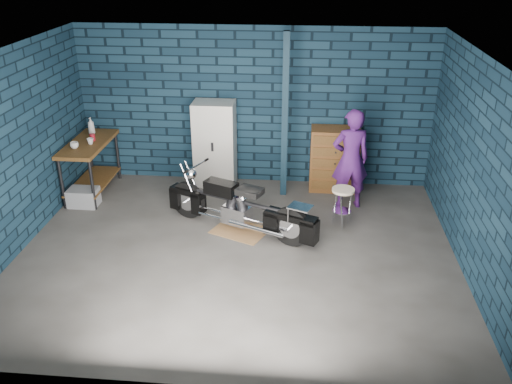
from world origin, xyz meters
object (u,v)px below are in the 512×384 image
storage_bin (84,197)px  locker (215,145)px  workbench (91,168)px  motorcycle (240,203)px  person (350,159)px  tool_chest (334,160)px  shop_stool (342,207)px

storage_bin → locker: locker is taller
workbench → motorcycle: bearing=-22.7°
workbench → storage_bin: workbench is taller
workbench → person: person is taller
workbench → tool_chest: tool_chest is taller
storage_bin → shop_stool: bearing=-4.1°
locker → shop_stool: bearing=-31.8°
person → shop_stool: person is taller
tool_chest → shop_stool: (0.08, -1.32, -0.24)m
person → locker: (-2.26, 0.63, -0.07)m
motorcycle → shop_stool: bearing=35.2°
motorcycle → shop_stool: (1.50, 0.31, -0.15)m
workbench → tool_chest: (4.08, 0.52, 0.09)m
storage_bin → locker: (2.01, 1.02, 0.60)m
workbench → locker: bearing=14.4°
workbench → locker: (2.03, 0.52, 0.29)m
storage_bin → tool_chest: (4.06, 1.02, 0.40)m
workbench → tool_chest: bearing=7.3°
storage_bin → locker: 2.33m
person → storage_bin: person is taller
person → shop_stool: 0.86m
motorcycle → person: size_ratio=1.28×
workbench → storage_bin: 0.59m
workbench → storage_bin: (0.02, -0.50, -0.31)m
tool_chest → shop_stool: 1.34m
tool_chest → person: bearing=-71.6°
person → locker: person is taller
person → storage_bin: (-4.27, -0.39, -0.67)m
locker → shop_stool: (2.13, -1.32, -0.44)m
locker → tool_chest: locker is taller
workbench → motorcycle: (2.65, -1.11, 0.00)m
locker → tool_chest: bearing=0.0°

